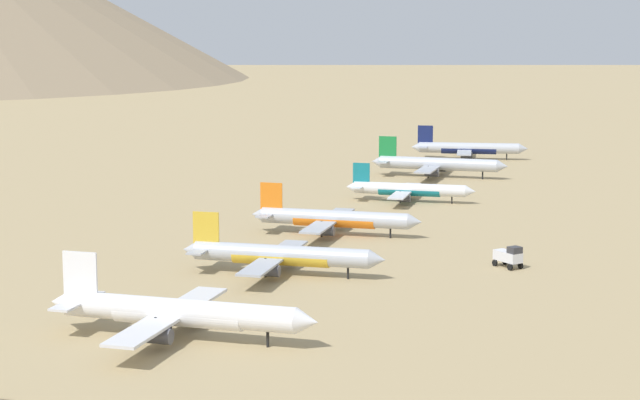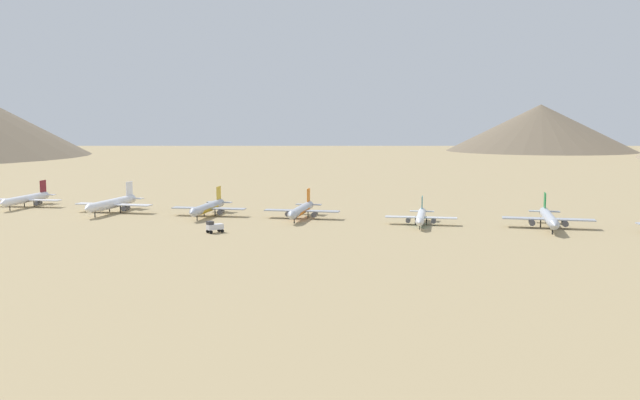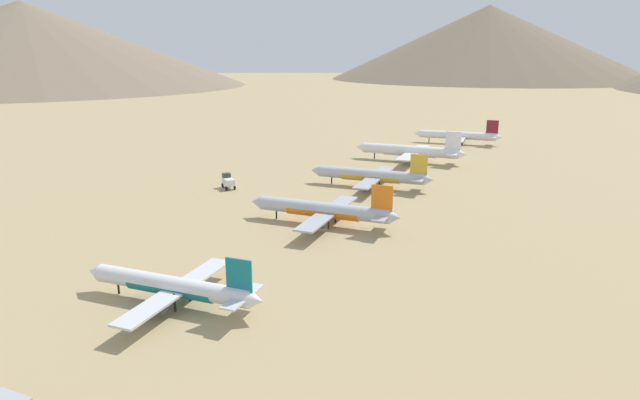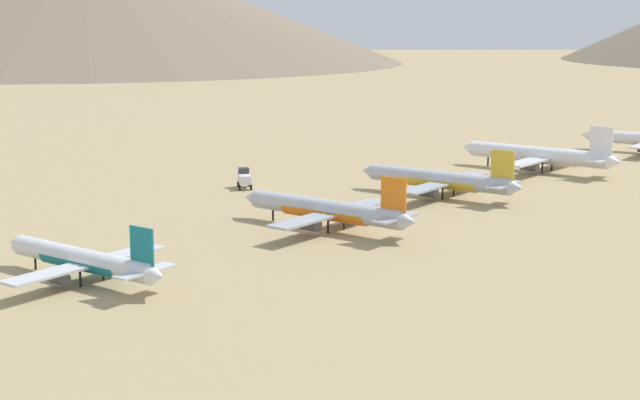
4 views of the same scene
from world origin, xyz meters
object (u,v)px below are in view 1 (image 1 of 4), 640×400
object	(u,v)px
parked_jet_4	(408,190)
service_truck	(509,256)
parked_jet_1	(177,312)
parked_jet_5	(437,164)
parked_jet_3	(333,219)
parked_jet_2	(280,255)
parked_jet_6	(468,148)

from	to	relation	value
parked_jet_4	service_truck	bearing A→B (deg)	-60.67
parked_jet_1	parked_jet_5	distance (m)	161.06
parked_jet_1	parked_jet_4	distance (m)	119.29
parked_jet_1	parked_jet_3	bearing A→B (deg)	93.13
parked_jet_3	parked_jet_4	bearing A→B (deg)	85.77
parked_jet_1	service_truck	size ratio (longest dim) A/B	6.83
parked_jet_2	parked_jet_4	xyz separation A→B (m)	(0.31, 79.50, -0.44)
service_truck	parked_jet_1	bearing A→B (deg)	-120.03
parked_jet_3	parked_jet_4	size ratio (longest dim) A/B	1.13
parked_jet_4	parked_jet_6	size ratio (longest dim) A/B	0.88
parked_jet_6	service_truck	size ratio (longest dim) A/B	6.16
parked_jet_2	parked_jet_4	distance (m)	79.51
parked_jet_2	parked_jet_6	xyz separation A→B (m)	(-3.83, 161.96, -0.02)
parked_jet_4	parked_jet_6	world-z (taller)	parked_jet_6
parked_jet_1	parked_jet_6	size ratio (longest dim) A/B	1.11
parked_jet_1	parked_jet_5	size ratio (longest dim) A/B	1.04
parked_jet_4	service_truck	world-z (taller)	parked_jet_4
parked_jet_1	parked_jet_6	world-z (taller)	parked_jet_1
parked_jet_6	parked_jet_3	bearing A→B (deg)	-89.59
parked_jet_1	parked_jet_4	size ratio (longest dim) A/B	1.26
parked_jet_1	service_truck	bearing A→B (deg)	59.97
parked_jet_5	parked_jet_6	size ratio (longest dim) A/B	1.06
parked_jet_2	service_truck	world-z (taller)	parked_jet_2
parked_jet_3	parked_jet_5	size ratio (longest dim) A/B	0.94
parked_jet_2	parked_jet_4	bearing A→B (deg)	89.78
parked_jet_1	parked_jet_5	world-z (taller)	parked_jet_1
parked_jet_2	parked_jet_3	size ratio (longest dim) A/B	1.02
parked_jet_1	parked_jet_2	xyz separation A→B (m)	(-1.19, 39.78, -0.32)
parked_jet_2	parked_jet_5	xyz separation A→B (m)	(-3.37, 121.22, 0.21)
parked_jet_4	parked_jet_5	world-z (taller)	parked_jet_5
parked_jet_3	parked_jet_4	distance (m)	43.98
parked_jet_3	parked_jet_6	xyz separation A→B (m)	(-0.89, 126.32, 0.03)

